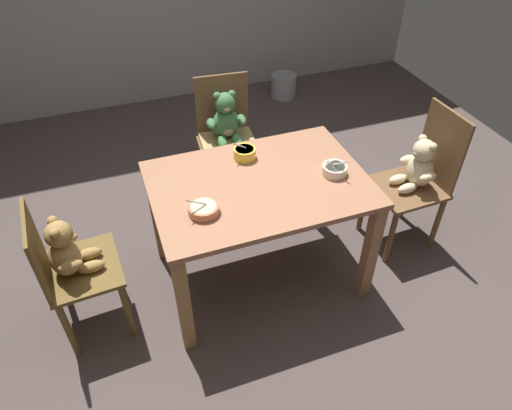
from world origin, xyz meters
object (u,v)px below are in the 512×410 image
(teddy_chair_near_right, at_px, (418,173))
(porridge_bowl_cream_near_right, at_px, (335,170))
(teddy_chair_near_left, at_px, (69,260))
(dining_table, at_px, (259,200))
(porridge_bowl_yellow_far_center, at_px, (244,153))
(metal_pail, at_px, (284,86))
(teddy_chair_far_center, at_px, (227,131))
(porridge_bowl_terracotta_near_left, at_px, (204,209))

(teddy_chair_near_right, height_order, porridge_bowl_cream_near_right, teddy_chair_near_right)
(teddy_chair_near_left, xyz_separation_m, porridge_bowl_cream_near_right, (1.43, -0.04, 0.23))
(teddy_chair_near_right, bearing_deg, dining_table, -2.69)
(porridge_bowl_yellow_far_center, bearing_deg, porridge_bowl_cream_near_right, -36.56)
(teddy_chair_near_left, height_order, teddy_chair_near_right, teddy_chair_near_right)
(teddy_chair_near_left, height_order, metal_pail, teddy_chair_near_left)
(teddy_chair_far_center, xyz_separation_m, porridge_bowl_terracotta_near_left, (-0.41, -0.98, 0.20))
(porridge_bowl_cream_near_right, bearing_deg, teddy_chair_near_left, 178.52)
(teddy_chair_far_center, distance_m, porridge_bowl_terracotta_near_left, 1.08)
(porridge_bowl_cream_near_right, bearing_deg, metal_pail, 73.82)
(porridge_bowl_cream_near_right, bearing_deg, porridge_bowl_yellow_far_center, 143.44)
(teddy_chair_far_center, bearing_deg, porridge_bowl_yellow_far_center, -2.29)
(teddy_chair_near_right, relative_size, porridge_bowl_cream_near_right, 6.59)
(teddy_chair_near_left, height_order, porridge_bowl_cream_near_right, porridge_bowl_cream_near_right)
(porridge_bowl_cream_near_right, distance_m, metal_pail, 2.39)
(metal_pail, bearing_deg, dining_table, -116.12)
(porridge_bowl_cream_near_right, xyz_separation_m, porridge_bowl_yellow_far_center, (-0.41, 0.31, 0.01))
(porridge_bowl_cream_near_right, bearing_deg, teddy_chair_near_right, 4.70)
(porridge_bowl_yellow_far_center, bearing_deg, porridge_bowl_terracotta_near_left, -131.61)
(dining_table, xyz_separation_m, teddy_chair_near_left, (-1.02, -0.03, -0.08))
(teddy_chair_far_center, height_order, metal_pail, teddy_chair_far_center)
(teddy_chair_near_right, distance_m, metal_pail, 2.21)
(teddy_chair_near_left, xyz_separation_m, porridge_bowl_yellow_far_center, (1.02, 0.27, 0.23))
(dining_table, relative_size, porridge_bowl_terracotta_near_left, 7.02)
(dining_table, bearing_deg, porridge_bowl_yellow_far_center, 90.96)
(teddy_chair_near_right, distance_m, porridge_bowl_yellow_far_center, 1.09)
(teddy_chair_near_left, relative_size, porridge_bowl_terracotta_near_left, 4.99)
(metal_pail, bearing_deg, porridge_bowl_cream_near_right, -106.18)
(metal_pail, bearing_deg, teddy_chair_near_right, -90.54)
(teddy_chair_near_right, bearing_deg, porridge_bowl_yellow_far_center, -15.64)
(teddy_chair_near_left, height_order, porridge_bowl_yellow_far_center, porridge_bowl_yellow_far_center)
(teddy_chair_near_right, height_order, porridge_bowl_terracotta_near_left, teddy_chair_near_right)
(dining_table, distance_m, porridge_bowl_cream_near_right, 0.44)
(porridge_bowl_cream_near_right, bearing_deg, porridge_bowl_terracotta_near_left, -174.51)
(porridge_bowl_yellow_far_center, height_order, metal_pail, porridge_bowl_yellow_far_center)
(teddy_chair_far_center, distance_m, porridge_bowl_cream_near_right, 0.99)
(porridge_bowl_terracotta_near_left, bearing_deg, porridge_bowl_yellow_far_center, 48.39)
(teddy_chair_far_center, distance_m, teddy_chair_near_right, 1.29)
(teddy_chair_far_center, relative_size, porridge_bowl_terracotta_near_left, 5.41)
(teddy_chair_near_left, relative_size, porridge_bowl_yellow_far_center, 6.12)
(dining_table, height_order, teddy_chair_near_right, teddy_chair_near_right)
(teddy_chair_near_left, bearing_deg, dining_table, -2.07)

